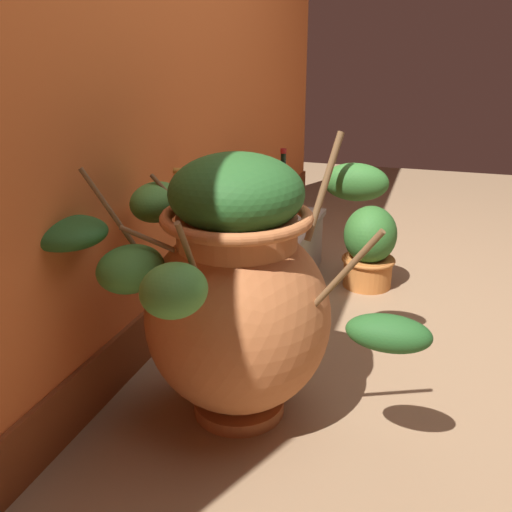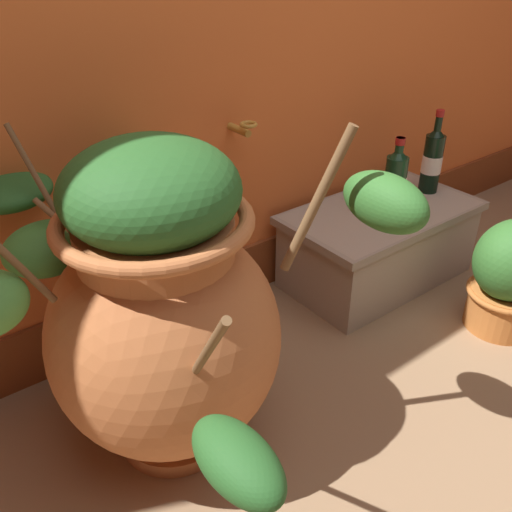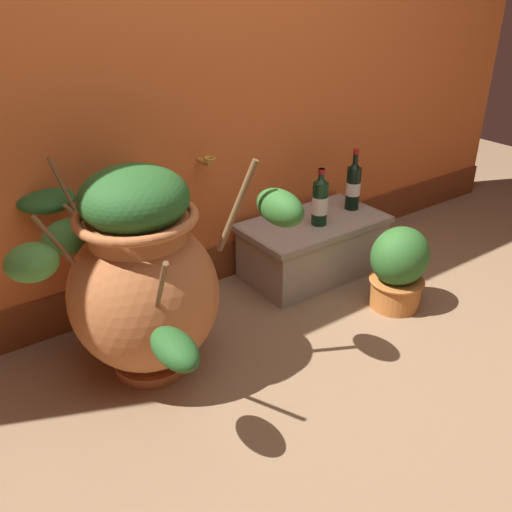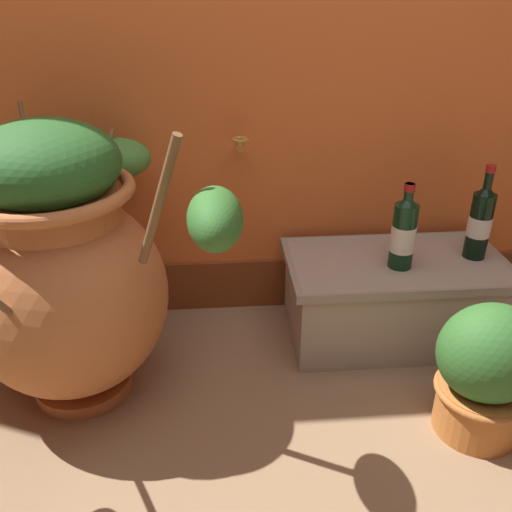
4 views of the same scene
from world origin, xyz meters
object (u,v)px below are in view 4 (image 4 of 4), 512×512
(wine_bottle_left, at_px, (404,231))
(wine_bottle_middle, at_px, (481,220))
(potted_shrub, at_px, (487,370))
(terracotta_urn, at_px, (63,267))

(wine_bottle_left, height_order, wine_bottle_middle, wine_bottle_middle)
(wine_bottle_left, bearing_deg, potted_shrub, -74.70)
(terracotta_urn, distance_m, potted_shrub, 1.22)
(wine_bottle_left, relative_size, potted_shrub, 0.71)
(terracotta_urn, relative_size, potted_shrub, 2.80)
(wine_bottle_left, height_order, potted_shrub, wine_bottle_left)
(wine_bottle_left, distance_m, wine_bottle_middle, 0.28)
(wine_bottle_middle, bearing_deg, terracotta_urn, -170.98)
(terracotta_urn, relative_size, wine_bottle_middle, 3.49)
(wine_bottle_middle, xyz_separation_m, potted_shrub, (-0.16, -0.49, -0.23))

